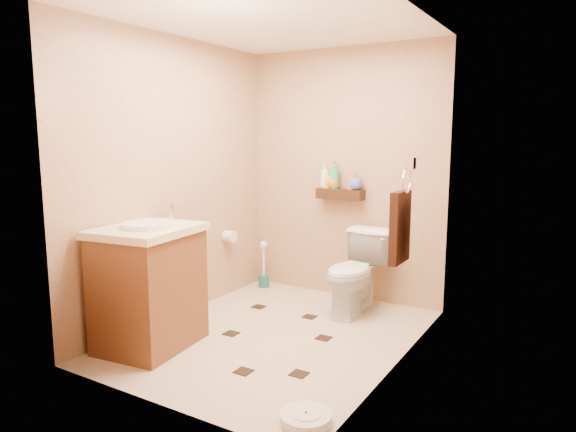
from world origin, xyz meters
The scene contains 20 objects.
ground centered at (0.00, 0.00, 0.00)m, with size 2.50×2.50×0.00m, color #C0A88D.
wall_back centered at (0.00, 1.25, 1.20)m, with size 2.00×0.04×2.40m, color tan.
wall_front centered at (0.00, -1.25, 1.20)m, with size 2.00×0.04×2.40m, color tan.
wall_left centered at (-1.00, 0.00, 1.20)m, with size 0.04×2.50×2.40m, color tan.
wall_right centered at (1.00, 0.00, 1.20)m, with size 0.04×2.50×2.40m, color tan.
ceiling centered at (0.00, 0.00, 2.40)m, with size 2.00×2.50×0.02m, color white.
wall_shelf centered at (0.00, 1.17, 1.02)m, with size 0.46×0.14×0.10m, color #35200E.
floor_accents centered at (0.04, -0.02, 0.00)m, with size 1.11×1.27×0.01m.
toilet centered at (0.32, 0.83, 0.37)m, with size 0.41×0.72×0.73m, color white.
vanity centered at (-0.70, -0.65, 0.47)m, with size 0.70×0.82×1.06m.
bathroom_scale centered at (0.82, -0.97, 0.03)m, with size 0.38×0.38×0.06m.
toilet_brush centered at (-0.82, 1.07, 0.17)m, with size 0.11×0.11×0.49m.
towel_ring centered at (0.91, 0.25, 0.95)m, with size 0.12×0.30×0.76m.
toilet_paper centered at (-0.94, 0.65, 0.60)m, with size 0.12×0.11×0.12m.
bottle_a centered at (-0.17, 1.17, 1.19)m, with size 0.09×0.09×0.24m, color white.
bottle_b centered at (-0.13, 1.17, 1.15)m, with size 0.07×0.07×0.16m, color #FFAE35.
bottle_c centered at (-0.08, 1.17, 1.15)m, with size 0.12×0.12×0.16m, color #E45B1A.
bottle_d centered at (-0.07, 1.17, 1.20)m, with size 0.10×0.10×0.27m, color green.
bottle_e centered at (0.12, 1.17, 1.15)m, with size 0.07×0.07×0.16m, color #D77647.
bottle_f centered at (0.16, 1.17, 1.15)m, with size 0.13×0.13×0.16m, color #4961B6.
Camera 1 is at (2.09, -3.28, 1.56)m, focal length 32.00 mm.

